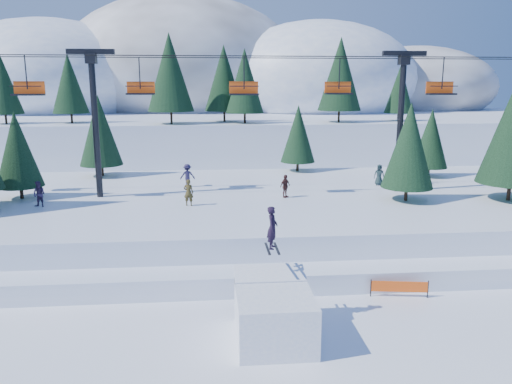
{
  "coord_description": "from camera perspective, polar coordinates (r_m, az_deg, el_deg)",
  "views": [
    {
      "loc": [
        -0.99,
        -17.95,
        10.35
      ],
      "look_at": [
        1.19,
        6.0,
        5.2
      ],
      "focal_mm": 35.0,
      "sensor_mm": 36.0,
      "label": 1
    }
  ],
  "objects": [
    {
      "name": "ground",
      "position": [
        20.74,
        -1.87,
        -17.85
      ],
      "size": [
        160.0,
        160.0,
        0.0
      ],
      "primitive_type": "plane",
      "color": "white",
      "rests_on": "ground"
    },
    {
      "name": "mid_shelf",
      "position": [
        37.09,
        -3.53,
        -2.14
      ],
      "size": [
        70.0,
        22.0,
        2.5
      ],
      "primitive_type": "cube",
      "color": "white",
      "rests_on": "ground"
    },
    {
      "name": "berm",
      "position": [
        27.75,
        -2.86,
        -8.61
      ],
      "size": [
        70.0,
        6.0,
        1.1
      ],
      "primitive_type": "cube",
      "color": "white",
      "rests_on": "ground"
    },
    {
      "name": "mountain_ridge",
      "position": [
        91.38,
        -7.95,
        11.53
      ],
      "size": [
        119.0,
        60.0,
        26.46
      ],
      "color": "white",
      "rests_on": "ground"
    },
    {
      "name": "jump_kicker",
      "position": [
        21.23,
        2.05,
        -13.5
      ],
      "size": [
        3.09,
        4.34,
        5.3
      ],
      "color": "white",
      "rests_on": "ground"
    },
    {
      "name": "chairlift",
      "position": [
        36.05,
        -2.37,
        10.44
      ],
      "size": [
        46.0,
        3.21,
        10.28
      ],
      "color": "black",
      "rests_on": "mid_shelf"
    },
    {
      "name": "conifer_stand",
      "position": [
        36.83,
        0.58,
        6.94
      ],
      "size": [
        63.18,
        17.53,
        9.92
      ],
      "color": "black",
      "rests_on": "mid_shelf"
    },
    {
      "name": "distant_skiers",
      "position": [
        36.8,
        -5.44,
        1.1
      ],
      "size": [
        25.66,
        7.07,
        1.81
      ],
      "color": "#44221F",
      "rests_on": "mid_shelf"
    },
    {
      "name": "banner_near",
      "position": [
        26.23,
        16.07,
        -10.37
      ],
      "size": [
        2.83,
        0.49,
        0.9
      ],
      "color": "black",
      "rests_on": "ground"
    },
    {
      "name": "banner_far",
      "position": [
        27.13,
        13.89,
        -9.48
      ],
      "size": [
        2.77,
        0.77,
        0.9
      ],
      "color": "black",
      "rests_on": "ground"
    }
  ]
}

